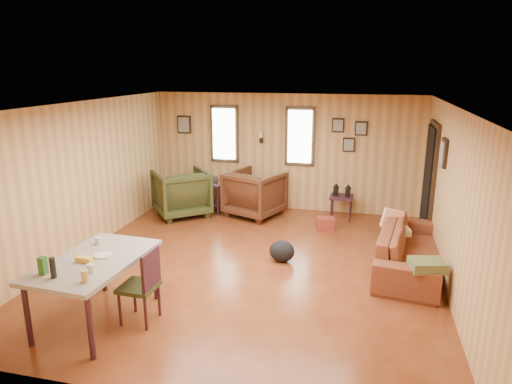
{
  "coord_description": "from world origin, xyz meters",
  "views": [
    {
      "loc": [
        1.58,
        -6.19,
        2.91
      ],
      "look_at": [
        0.0,
        0.4,
        1.05
      ],
      "focal_mm": 32.0,
      "sensor_mm": 36.0,
      "label": 1
    }
  ],
  "objects_px": {
    "recliner_green": "(181,191)",
    "side_table": "(342,195)",
    "end_table": "(211,191)",
    "dining_table": "(94,265)",
    "sofa": "(412,242)",
    "recliner_brown": "(255,191)"
  },
  "relations": [
    {
      "from": "recliner_brown",
      "to": "dining_table",
      "type": "bearing_deg",
      "value": 100.41
    },
    {
      "from": "side_table",
      "to": "recliner_green",
      "type": "bearing_deg",
      "value": -170.6
    },
    {
      "from": "sofa",
      "to": "dining_table",
      "type": "height_order",
      "value": "dining_table"
    },
    {
      "from": "sofa",
      "to": "recliner_green",
      "type": "relative_size",
      "value": 2.16
    },
    {
      "from": "recliner_green",
      "to": "side_table",
      "type": "height_order",
      "value": "recliner_green"
    },
    {
      "from": "recliner_brown",
      "to": "recliner_green",
      "type": "relative_size",
      "value": 0.99
    },
    {
      "from": "recliner_green",
      "to": "recliner_brown",
      "type": "bearing_deg",
      "value": 153.24
    },
    {
      "from": "end_table",
      "to": "recliner_green",
      "type": "bearing_deg",
      "value": -139.77
    },
    {
      "from": "sofa",
      "to": "end_table",
      "type": "distance_m",
      "value": 4.3
    },
    {
      "from": "sofa",
      "to": "recliner_brown",
      "type": "relative_size",
      "value": 2.17
    },
    {
      "from": "sofa",
      "to": "side_table",
      "type": "relative_size",
      "value": 3.08
    },
    {
      "from": "recliner_green",
      "to": "side_table",
      "type": "distance_m",
      "value": 3.19
    },
    {
      "from": "sofa",
      "to": "side_table",
      "type": "distance_m",
      "value": 2.41
    },
    {
      "from": "recliner_green",
      "to": "end_table",
      "type": "height_order",
      "value": "recliner_green"
    },
    {
      "from": "end_table",
      "to": "dining_table",
      "type": "xyz_separation_m",
      "value": [
        0.09,
        -4.39,
        0.28
      ]
    },
    {
      "from": "sofa",
      "to": "side_table",
      "type": "bearing_deg",
      "value": 36.53
    },
    {
      "from": "recliner_green",
      "to": "end_table",
      "type": "xyz_separation_m",
      "value": [
        0.49,
        0.41,
        -0.08
      ]
    },
    {
      "from": "end_table",
      "to": "side_table",
      "type": "xyz_separation_m",
      "value": [
        2.66,
        0.11,
        0.06
      ]
    },
    {
      "from": "end_table",
      "to": "recliner_brown",
      "type": "bearing_deg",
      "value": -5.15
    },
    {
      "from": "side_table",
      "to": "recliner_brown",
      "type": "bearing_deg",
      "value": -173.5
    },
    {
      "from": "sofa",
      "to": "end_table",
      "type": "xyz_separation_m",
      "value": [
        -3.8,
        2.01,
        -0.0
      ]
    },
    {
      "from": "recliner_brown",
      "to": "dining_table",
      "type": "distance_m",
      "value": 4.4
    }
  ]
}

